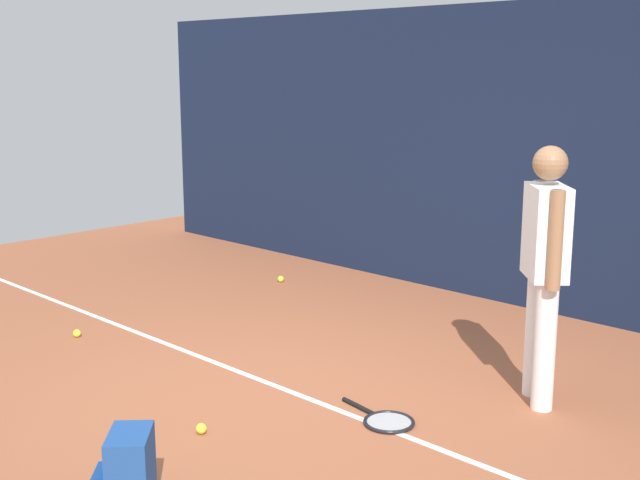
% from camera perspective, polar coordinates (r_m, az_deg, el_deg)
% --- Properties ---
extents(ground_plane, '(12.00, 12.00, 0.00)m').
position_cam_1_polar(ground_plane, '(5.71, -2.83, -10.47)').
color(ground_plane, '#9E5638').
extents(back_fence, '(10.00, 0.10, 2.76)m').
position_cam_1_polar(back_fence, '(7.69, 13.61, 5.65)').
color(back_fence, '#141E38').
rests_on(back_fence, ground).
extents(court_line, '(9.00, 0.05, 0.00)m').
position_cam_1_polar(court_line, '(5.73, -2.53, -10.35)').
color(court_line, white).
rests_on(court_line, ground).
extents(tennis_player, '(0.43, 0.44, 1.70)m').
position_cam_1_polar(tennis_player, '(5.43, 15.40, -1.35)').
color(tennis_player, white).
rests_on(tennis_player, ground).
extents(tennis_racket, '(0.63, 0.37, 0.03)m').
position_cam_1_polar(tennis_racket, '(5.25, 4.62, -12.43)').
color(tennis_racket, black).
rests_on(tennis_racket, ground).
extents(backpack, '(0.38, 0.38, 0.44)m').
position_cam_1_polar(backpack, '(4.27, -13.27, -15.77)').
color(backpack, '#1E478C').
rests_on(backpack, ground).
extents(tennis_ball_by_fence, '(0.07, 0.07, 0.07)m').
position_cam_1_polar(tennis_ball_by_fence, '(8.47, -2.75, -2.74)').
color(tennis_ball_by_fence, '#CCE033').
rests_on(tennis_ball_by_fence, ground).
extents(tennis_ball_mid_court, '(0.07, 0.07, 0.07)m').
position_cam_1_polar(tennis_ball_mid_court, '(5.13, -8.28, -12.90)').
color(tennis_ball_mid_court, '#CCE033').
rests_on(tennis_ball_mid_court, ground).
extents(tennis_ball_far_left, '(0.07, 0.07, 0.07)m').
position_cam_1_polar(tennis_ball_far_left, '(7.06, -16.60, -6.26)').
color(tennis_ball_far_left, '#CCE033').
rests_on(tennis_ball_far_left, ground).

